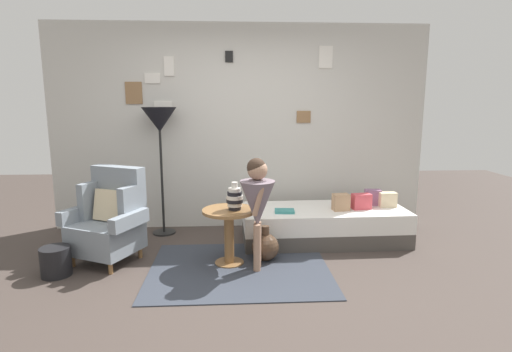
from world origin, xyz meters
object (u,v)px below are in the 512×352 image
vase_striped (235,198)px  person_child (257,200)px  book_on_daybed (285,211)px  armchair (110,219)px  demijohn_near (265,247)px  magazine_basket (56,261)px  floor_lamp (160,124)px  daybed (323,225)px  side_table (229,226)px

vase_striped → person_child: 0.26m
book_on_daybed → armchair: bearing=-170.9°
armchair → demijohn_near: 1.64m
demijohn_near → magazine_basket: size_ratio=1.33×
demijohn_near → magazine_basket: demijohn_near is taller
demijohn_near → book_on_daybed: bearing=58.5°
magazine_basket → floor_lamp: bearing=56.1°
daybed → floor_lamp: size_ratio=1.22×
demijohn_near → armchair: bearing=176.0°
armchair → vase_striped: size_ratio=3.46×
book_on_daybed → demijohn_near: book_on_daybed is taller
daybed → magazine_basket: size_ratio=6.84×
floor_lamp → daybed: bearing=-11.4°
armchair → demijohn_near: bearing=-4.0°
person_child → demijohn_near: 0.62m
floor_lamp → magazine_basket: size_ratio=5.61×
vase_striped → book_on_daybed: (0.57, 0.49, -0.28)m
armchair → demijohn_near: (1.61, -0.11, -0.29)m
magazine_basket → demijohn_near: bearing=7.3°
daybed → person_child: (-0.84, -0.79, 0.51)m
daybed → floor_lamp: floor_lamp is taller
daybed → vase_striped: (-1.05, -0.65, 0.49)m
daybed → armchair: bearing=-169.1°
daybed → book_on_daybed: (-0.49, -0.15, 0.22)m
armchair → daybed: size_ratio=0.51×
side_table → demijohn_near: (0.37, 0.07, -0.26)m
side_table → vase_striped: size_ratio=2.05×
daybed → demijohn_near: daybed is taller
vase_striped → demijohn_near: size_ratio=0.75×
vase_striped → armchair: bearing=171.4°
armchair → book_on_daybed: armchair is taller
person_child → daybed: bearing=43.5°
vase_striped → person_child: (0.22, -0.15, 0.02)m
book_on_daybed → magazine_basket: size_ratio=0.79×
daybed → floor_lamp: (-1.94, 0.39, 1.17)m
armchair → person_child: 1.57m
armchair → side_table: 1.25m
side_table → magazine_basket: 1.68m
floor_lamp → person_child: bearing=-47.0°
book_on_daybed → magazine_basket: book_on_daybed is taller
magazine_basket → book_on_daybed: bearing=16.4°
person_child → book_on_daybed: (0.35, 0.64, -0.30)m
side_table → magazine_basket: bearing=-173.4°
vase_striped → person_child: person_child is taller
person_child → side_table: bearing=150.0°
side_table → vase_striped: bearing=-11.9°
floor_lamp → book_on_daybed: (1.46, -0.55, -0.95)m
side_table → floor_lamp: floor_lamp is taller
book_on_daybed → floor_lamp: bearing=159.4°
magazine_basket → side_table: bearing=6.6°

